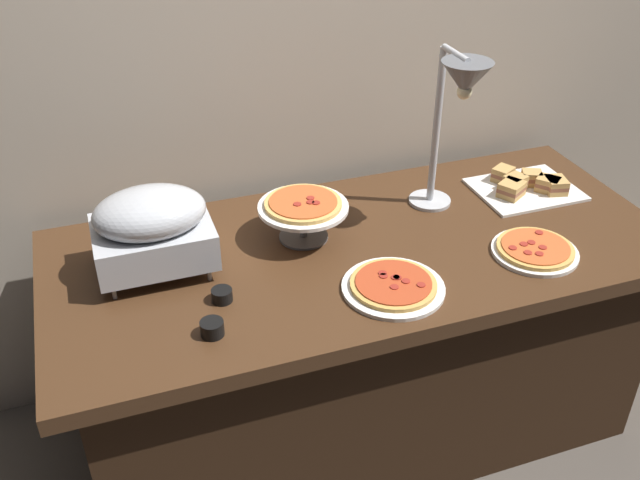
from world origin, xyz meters
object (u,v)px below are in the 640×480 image
(heat_lamp, at_px, (459,95))
(pizza_plate_raised_stand, at_px, (303,209))
(pizza_plate_center, at_px, (535,250))
(chafing_dish, at_px, (152,227))
(sauce_cup_far, at_px, (212,328))
(sauce_cup_near, at_px, (222,295))
(pizza_plate_front, at_px, (393,286))
(sandwich_platter, at_px, (527,186))

(heat_lamp, relative_size, pizza_plate_raised_stand, 1.95)
(pizza_plate_center, height_order, pizza_plate_raised_stand, pizza_plate_raised_stand)
(chafing_dish, xyz_separation_m, sauce_cup_far, (0.09, -0.34, -0.12))
(sauce_cup_near, bearing_deg, heat_lamp, 13.45)
(pizza_plate_front, height_order, pizza_plate_raised_stand, pizza_plate_raised_stand)
(pizza_plate_front, xyz_separation_m, sauce_cup_far, (-0.51, -0.02, 0.01))
(pizza_plate_front, bearing_deg, sauce_cup_near, 166.63)
(sauce_cup_near, distance_m, sauce_cup_far, 0.14)
(heat_lamp, relative_size, pizza_plate_front, 1.87)
(chafing_dish, height_order, pizza_plate_raised_stand, chafing_dish)
(sandwich_platter, distance_m, sauce_cup_far, 1.24)
(chafing_dish, xyz_separation_m, pizza_plate_raised_stand, (0.45, 0.02, -0.04))
(pizza_plate_center, xyz_separation_m, sauce_cup_near, (-0.93, 0.08, 0.01))
(sandwich_platter, xyz_separation_m, sauce_cup_far, (-1.18, -0.39, -0.00))
(pizza_plate_front, bearing_deg, chafing_dish, 152.31)
(chafing_dish, bearing_deg, sauce_cup_far, -75.36)
(chafing_dish, height_order, sandwich_platter, chafing_dish)
(heat_lamp, relative_size, sauce_cup_far, 8.78)
(chafing_dish, relative_size, sauce_cup_far, 5.36)
(sandwich_platter, height_order, sauce_cup_far, sandwich_platter)
(sandwich_platter, relative_size, sauce_cup_near, 5.95)
(chafing_dish, xyz_separation_m, sandwich_platter, (1.27, 0.05, -0.12))
(heat_lamp, xyz_separation_m, sauce_cup_near, (-0.78, -0.19, -0.40))
(sandwich_platter, relative_size, sauce_cup_far, 5.58)
(chafing_dish, distance_m, sauce_cup_far, 0.37)
(pizza_plate_center, height_order, sauce_cup_far, sauce_cup_far)
(sauce_cup_far, bearing_deg, sauce_cup_near, 67.26)
(heat_lamp, distance_m, pizza_plate_front, 0.59)
(heat_lamp, bearing_deg, chafing_dish, 178.70)
(chafing_dish, xyz_separation_m, pizza_plate_front, (0.60, -0.32, -0.13))
(pizza_plate_center, height_order, sandwich_platter, sandwich_platter)
(pizza_plate_front, height_order, sauce_cup_far, sauce_cup_far)
(pizza_plate_front, relative_size, pizza_plate_raised_stand, 1.04)
(pizza_plate_raised_stand, height_order, sauce_cup_near, pizza_plate_raised_stand)
(heat_lamp, bearing_deg, pizza_plate_raised_stand, 174.67)
(sauce_cup_far, bearing_deg, pizza_plate_center, 2.66)
(chafing_dish, relative_size, heat_lamp, 0.61)
(heat_lamp, height_order, sauce_cup_far, heat_lamp)
(pizza_plate_front, bearing_deg, sandwich_platter, 28.74)
(pizza_plate_center, distance_m, pizza_plate_raised_stand, 0.70)
(chafing_dish, bearing_deg, sauce_cup_near, -55.36)
(sandwich_platter, bearing_deg, heat_lamp, -168.64)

